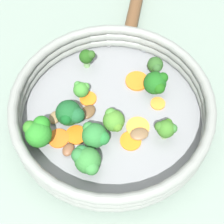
# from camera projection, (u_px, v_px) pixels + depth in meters

# --- Properties ---
(ground_plane) EXTENTS (4.00, 4.00, 0.00)m
(ground_plane) POSITION_uv_depth(u_px,v_px,m) (112.00, 119.00, 0.72)
(ground_plane) COLOR gray
(skillet) EXTENTS (0.35, 0.35, 0.01)m
(skillet) POSITION_uv_depth(u_px,v_px,m) (112.00, 118.00, 0.71)
(skillet) COLOR gray
(skillet) RESTS_ON ground_plane
(skillet_rim_wall) EXTENTS (0.37, 0.37, 0.06)m
(skillet_rim_wall) POSITION_uv_depth(u_px,v_px,m) (112.00, 108.00, 0.68)
(skillet_rim_wall) COLOR gray
(skillet_rim_wall) RESTS_ON skillet
(skillet_handle) EXTENTS (0.04, 0.24, 0.03)m
(skillet_handle) POSITION_uv_depth(u_px,v_px,m) (136.00, 2.00, 0.84)
(skillet_handle) COLOR brown
(skillet_handle) RESTS_ON skillet
(skillet_rivet_left) EXTENTS (0.01, 0.01, 0.01)m
(skillet_rivet_left) POSITION_uv_depth(u_px,v_px,m) (144.00, 50.00, 0.78)
(skillet_rivet_left) COLOR gray
(skillet_rivet_left) RESTS_ON skillet
(skillet_rivet_right) EXTENTS (0.01, 0.01, 0.01)m
(skillet_rivet_right) POSITION_uv_depth(u_px,v_px,m) (109.00, 45.00, 0.79)
(skillet_rivet_right) COLOR gray
(skillet_rivet_right) RESTS_ON skillet
(carrot_slice_0) EXTENTS (0.04, 0.04, 0.00)m
(carrot_slice_0) POSITION_uv_depth(u_px,v_px,m) (59.00, 138.00, 0.68)
(carrot_slice_0) COLOR orange
(carrot_slice_0) RESTS_ON skillet
(carrot_slice_1) EXTENTS (0.05, 0.05, 0.00)m
(carrot_slice_1) POSITION_uv_depth(u_px,v_px,m) (131.00, 141.00, 0.68)
(carrot_slice_1) COLOR orange
(carrot_slice_1) RESTS_ON skillet
(carrot_slice_2) EXTENTS (0.04, 0.04, 0.00)m
(carrot_slice_2) POSITION_uv_depth(u_px,v_px,m) (158.00, 104.00, 0.72)
(carrot_slice_2) COLOR orange
(carrot_slice_2) RESTS_ON skillet
(carrot_slice_3) EXTENTS (0.06, 0.06, 0.00)m
(carrot_slice_3) POSITION_uv_depth(u_px,v_px,m) (138.00, 127.00, 0.69)
(carrot_slice_3) COLOR orange
(carrot_slice_3) RESTS_ON skillet
(carrot_slice_4) EXTENTS (0.05, 0.05, 0.00)m
(carrot_slice_4) POSITION_uv_depth(u_px,v_px,m) (76.00, 135.00, 0.69)
(carrot_slice_4) COLOR orange
(carrot_slice_4) RESTS_ON skillet
(carrot_slice_5) EXTENTS (0.04, 0.04, 0.00)m
(carrot_slice_5) POSITION_uv_depth(u_px,v_px,m) (88.00, 99.00, 0.73)
(carrot_slice_5) COLOR orange
(carrot_slice_5) RESTS_ON skillet
(carrot_slice_6) EXTENTS (0.06, 0.06, 0.00)m
(carrot_slice_6) POSITION_uv_depth(u_px,v_px,m) (137.00, 81.00, 0.75)
(carrot_slice_6) COLOR orange
(carrot_slice_6) RESTS_ON skillet
(broccoli_floret_0) EXTENTS (0.03, 0.03, 0.04)m
(broccoli_floret_0) POSITION_uv_depth(u_px,v_px,m) (81.00, 89.00, 0.71)
(broccoli_floret_0) COLOR #77A05F
(broccoli_floret_0) RESTS_ON skillet
(broccoli_floret_1) EXTENTS (0.05, 0.05, 0.05)m
(broccoli_floret_1) POSITION_uv_depth(u_px,v_px,m) (86.00, 160.00, 0.63)
(broccoli_floret_1) COLOR #659245
(broccoli_floret_1) RESTS_ON skillet
(broccoli_floret_2) EXTENTS (0.05, 0.06, 0.06)m
(broccoli_floret_2) POSITION_uv_depth(u_px,v_px,m) (39.00, 132.00, 0.65)
(broccoli_floret_2) COLOR #6C9255
(broccoli_floret_2) RESTS_ON skillet
(broccoli_floret_3) EXTENTS (0.03, 0.03, 0.04)m
(broccoli_floret_3) POSITION_uv_depth(u_px,v_px,m) (87.00, 57.00, 0.75)
(broccoli_floret_3) COLOR #7BAD65
(broccoli_floret_3) RESTS_ON skillet
(broccoli_floret_4) EXTENTS (0.05, 0.05, 0.05)m
(broccoli_floret_4) POSITION_uv_depth(u_px,v_px,m) (156.00, 83.00, 0.71)
(broccoli_floret_4) COLOR olive
(broccoli_floret_4) RESTS_ON skillet
(broccoli_floret_5) EXTENTS (0.04, 0.04, 0.04)m
(broccoli_floret_5) POSITION_uv_depth(u_px,v_px,m) (166.00, 129.00, 0.66)
(broccoli_floret_5) COLOR #83A763
(broccoli_floret_5) RESTS_ON skillet
(broccoli_floret_6) EXTENTS (0.05, 0.05, 0.05)m
(broccoli_floret_6) POSITION_uv_depth(u_px,v_px,m) (95.00, 135.00, 0.66)
(broccoli_floret_6) COLOR #5C934C
(broccoli_floret_6) RESTS_ON skillet
(broccoli_floret_7) EXTENTS (0.03, 0.04, 0.04)m
(broccoli_floret_7) POSITION_uv_depth(u_px,v_px,m) (156.00, 66.00, 0.73)
(broccoli_floret_7) COLOR #88B06C
(broccoli_floret_7) RESTS_ON skillet
(broccoli_floret_8) EXTENTS (0.04, 0.04, 0.05)m
(broccoli_floret_8) POSITION_uv_depth(u_px,v_px,m) (113.00, 120.00, 0.67)
(broccoli_floret_8) COLOR #76984C
(broccoli_floret_8) RESTS_ON skillet
(broccoli_floret_9) EXTENTS (0.05, 0.05, 0.05)m
(broccoli_floret_9) POSITION_uv_depth(u_px,v_px,m) (70.00, 114.00, 0.68)
(broccoli_floret_9) COLOR #78A354
(broccoli_floret_9) RESTS_ON skillet
(mushroom_piece_0) EXTENTS (0.04, 0.04, 0.01)m
(mushroom_piece_0) POSITION_uv_depth(u_px,v_px,m) (139.00, 134.00, 0.68)
(mushroom_piece_0) COLOR brown
(mushroom_piece_0) RESTS_ON skillet
(mushroom_piece_1) EXTENTS (0.02, 0.03, 0.01)m
(mushroom_piece_1) POSITION_uv_depth(u_px,v_px,m) (55.00, 117.00, 0.70)
(mushroom_piece_1) COLOR olive
(mushroom_piece_1) RESTS_ON skillet
(mushroom_piece_2) EXTENTS (0.03, 0.03, 0.01)m
(mushroom_piece_2) POSITION_uv_depth(u_px,v_px,m) (68.00, 150.00, 0.67)
(mushroom_piece_2) COLOR brown
(mushroom_piece_2) RESTS_ON skillet
(mushroom_piece_3) EXTENTS (0.04, 0.04, 0.01)m
(mushroom_piece_3) POSITION_uv_depth(u_px,v_px,m) (88.00, 110.00, 0.71)
(mushroom_piece_3) COLOR brown
(mushroom_piece_3) RESTS_ON skillet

